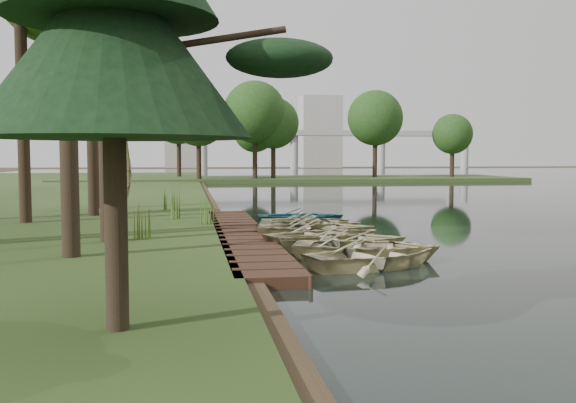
{
  "coord_description": "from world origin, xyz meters",
  "views": [
    {
      "loc": [
        -3.28,
        -20.61,
        2.72
      ],
      "look_at": [
        0.23,
        1.93,
        1.12
      ],
      "focal_mm": 40.0,
      "sensor_mm": 36.0,
      "label": 1
    }
  ],
  "objects": [
    {
      "name": "rowboat_1",
      "position": [
        1.25,
        -4.65,
        0.44
      ],
      "size": [
        4.44,
        3.75,
        0.78
      ],
      "primitive_type": "imported",
      "rotation": [
        0.0,
        0.0,
        1.25
      ],
      "color": "#C4BE8E",
      "rests_on": "water"
    },
    {
      "name": "rowboat_5",
      "position": [
        0.91,
        1.31,
        0.42
      ],
      "size": [
        3.93,
        3.08,
        0.74
      ],
      "primitive_type": "imported",
      "rotation": [
        0.0,
        0.0,
        1.41
      ],
      "color": "#C4BE8E",
      "rests_on": "water"
    },
    {
      "name": "ground",
      "position": [
        0.0,
        0.0,
        0.0
      ],
      "size": [
        300.0,
        300.0,
        0.0
      ],
      "primitive_type": "plane",
      "color": "#3D2F1D"
    },
    {
      "name": "rowboat_0",
      "position": [
        1.16,
        -5.77,
        0.41
      ],
      "size": [
        4.06,
        3.39,
        0.72
      ],
      "primitive_type": "imported",
      "rotation": [
        0.0,
        0.0,
        1.86
      ],
      "color": "#C4BE8E",
      "rests_on": "water"
    },
    {
      "name": "stored_rowboat",
      "position": [
        -6.17,
        7.81,
        0.64
      ],
      "size": [
        3.93,
        3.47,
        0.67
      ],
      "primitive_type": "imported",
      "rotation": [
        3.14,
        0.0,
        1.14
      ],
      "color": "#C4BE8E",
      "rests_on": "bank"
    },
    {
      "name": "rowboat_4",
      "position": [
        0.81,
        -0.22,
        0.45
      ],
      "size": [
        4.23,
        3.31,
        0.8
      ],
      "primitive_type": "imported",
      "rotation": [
        0.0,
        0.0,
        1.42
      ],
      "color": "#C4BE8E",
      "rests_on": "water"
    },
    {
      "name": "building_b",
      "position": [
        -5.0,
        145.0,
        6.0
      ],
      "size": [
        8.0,
        8.0,
        12.0
      ],
      "primitive_type": "cube",
      "color": "#A5A5A0",
      "rests_on": "ground"
    },
    {
      "name": "reeds_2",
      "position": [
        -3.82,
        4.72,
        0.82
      ],
      "size": [
        0.6,
        0.6,
        1.04
      ],
      "primitive_type": "cone",
      "color": "#3F661E",
      "rests_on": "bank"
    },
    {
      "name": "reeds_0",
      "position": [
        -4.64,
        -1.44,
        0.81
      ],
      "size": [
        0.6,
        0.6,
        1.02
      ],
      "primitive_type": "cone",
      "color": "#3F661E",
      "rests_on": "bank"
    },
    {
      "name": "bridge",
      "position": [
        12.31,
        120.0,
        7.08
      ],
      "size": [
        95.9,
        4.0,
        8.6
      ],
      "color": "#A5A5A0",
      "rests_on": "ground"
    },
    {
      "name": "rowboat_3",
      "position": [
        0.77,
        -1.95,
        0.43
      ],
      "size": [
        4.35,
        3.67,
        0.77
      ],
      "primitive_type": "imported",
      "rotation": [
        0.0,
        0.0,
        1.89
      ],
      "color": "#C4BE8E",
      "rests_on": "water"
    },
    {
      "name": "peninsula",
      "position": [
        8.0,
        50.0,
        0.23
      ],
      "size": [
        50.0,
        14.0,
        0.45
      ],
      "primitive_type": "cube",
      "color": "#32461F",
      "rests_on": "ground"
    },
    {
      "name": "boardwalk",
      "position": [
        -1.6,
        0.0,
        0.15
      ],
      "size": [
        1.6,
        16.0,
        0.3
      ],
      "primitive_type": "cube",
      "color": "#362015",
      "rests_on": "ground"
    },
    {
      "name": "building_a",
      "position": [
        30.0,
        140.0,
        9.0
      ],
      "size": [
        10.0,
        8.0,
        18.0
      ],
      "primitive_type": "cube",
      "color": "#A5A5A0",
      "rests_on": "ground"
    },
    {
      "name": "rowboat_7",
      "position": [
        1.12,
        4.29,
        0.41
      ],
      "size": [
        3.58,
        2.65,
        0.71
      ],
      "primitive_type": "imported",
      "rotation": [
        0.0,
        0.0,
        1.51
      ],
      "color": "#2C737A",
      "rests_on": "water"
    },
    {
      "name": "rowboat_2",
      "position": [
        1.05,
        -3.01,
        0.43
      ],
      "size": [
        3.88,
        2.92,
        0.76
      ],
      "primitive_type": "imported",
      "rotation": [
        0.0,
        0.0,
        1.49
      ],
      "color": "#C4BE8E",
      "rests_on": "water"
    },
    {
      "name": "far_trees",
      "position": [
        4.67,
        50.0,
        6.43
      ],
      "size": [
        45.6,
        5.6,
        8.8
      ],
      "color": "black",
      "rests_on": "peninsula"
    },
    {
      "name": "rowboat_6",
      "position": [
        0.99,
        2.64,
        0.39
      ],
      "size": [
        3.5,
        2.64,
        0.69
      ],
      "primitive_type": "imported",
      "rotation": [
        0.0,
        0.0,
        1.48
      ],
      "color": "#C4BE8E",
      "rests_on": "water"
    },
    {
      "name": "reeds_1",
      "position": [
        -2.6,
        2.54,
        0.79
      ],
      "size": [
        0.6,
        0.6,
        0.98
      ],
      "primitive_type": "cone",
      "color": "#3F661E",
      "rests_on": "bank"
    },
    {
      "name": "reeds_3",
      "position": [
        -4.13,
        8.92,
        0.75
      ],
      "size": [
        0.6,
        0.6,
        0.9
      ],
      "primitive_type": "cone",
      "color": "#3F661E",
      "rests_on": "bank"
    }
  ]
}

